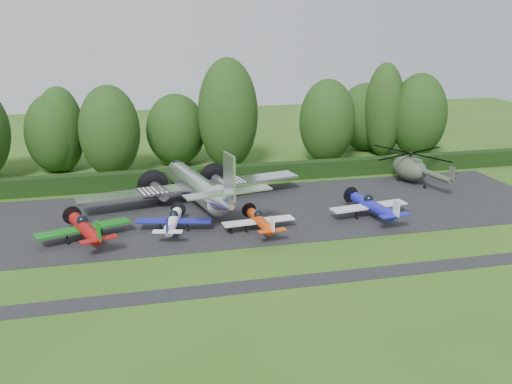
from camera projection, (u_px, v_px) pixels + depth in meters
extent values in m
plane|color=#2C5217|center=(233.00, 255.00, 46.56)|extent=(160.00, 160.00, 0.00)
cube|color=black|center=(213.00, 215.00, 55.86)|extent=(70.00, 18.00, 0.01)
cube|color=black|center=(249.00, 287.00, 40.98)|extent=(70.00, 2.00, 0.00)
cube|color=black|center=(198.00, 185.00, 66.10)|extent=(90.00, 1.60, 2.00)
cylinder|color=silver|center=(196.00, 186.00, 58.31)|extent=(2.48, 12.91, 2.48)
cone|color=silver|center=(188.00, 169.00, 65.03)|extent=(2.48, 1.61, 2.48)
cone|color=silver|center=(208.00, 204.00, 50.94)|extent=(2.48, 3.23, 2.48)
sphere|color=black|center=(189.00, 166.00, 63.92)|extent=(1.61, 1.61, 1.61)
cube|color=silver|center=(195.00, 186.00, 59.40)|extent=(23.68, 2.58, 0.24)
cube|color=white|center=(153.00, 188.00, 58.41)|extent=(2.80, 2.69, 0.05)
cube|color=white|center=(235.00, 182.00, 60.33)|extent=(2.80, 2.69, 0.05)
cylinder|color=silver|center=(161.00, 189.00, 59.31)|extent=(1.18, 3.44, 1.18)
cylinder|color=silver|center=(226.00, 185.00, 60.85)|extent=(1.18, 3.44, 1.18)
cylinder|color=black|center=(160.00, 183.00, 61.57)|extent=(3.44, 0.03, 3.44)
cylinder|color=black|center=(222.00, 179.00, 63.10)|extent=(3.44, 0.03, 3.44)
cube|color=silver|center=(209.00, 194.00, 49.80)|extent=(8.07, 1.51, 0.15)
cube|color=silver|center=(209.00, 179.00, 49.06)|extent=(0.19, 2.37, 4.09)
cylinder|color=black|center=(162.00, 201.00, 59.26)|extent=(0.27, 0.97, 0.97)
cylinder|color=black|center=(227.00, 197.00, 60.80)|extent=(0.27, 0.97, 0.97)
cylinder|color=black|center=(211.00, 234.00, 50.44)|extent=(0.19, 0.47, 0.47)
cylinder|color=maroon|center=(85.00, 229.00, 48.75)|extent=(1.10, 6.32, 1.10)
sphere|color=black|center=(85.00, 220.00, 49.24)|extent=(0.97, 0.97, 0.97)
cube|color=#0F6514|center=(86.00, 228.00, 49.33)|extent=(8.05, 1.49, 0.16)
cube|color=maroon|center=(83.00, 242.00, 45.14)|extent=(2.99, 0.80, 0.11)
cube|color=#0F6514|center=(82.00, 233.00, 44.81)|extent=(0.11, 0.92, 1.49)
cylinder|color=black|center=(87.00, 213.00, 52.54)|extent=(1.72, 0.02, 1.72)
cylinder|color=black|center=(68.00, 240.00, 49.04)|extent=(0.16, 0.51, 0.51)
cylinder|color=black|center=(104.00, 237.00, 49.71)|extent=(0.16, 0.51, 0.51)
cylinder|color=black|center=(88.00, 228.00, 51.84)|extent=(0.14, 0.46, 0.46)
cylinder|color=white|center=(173.00, 221.00, 51.06)|extent=(0.93, 5.31, 0.93)
sphere|color=black|center=(172.00, 215.00, 51.48)|extent=(0.81, 0.81, 0.81)
cube|color=navy|center=(173.00, 221.00, 51.55)|extent=(6.76, 1.26, 0.14)
cube|color=white|center=(177.00, 231.00, 48.03)|extent=(2.51, 0.68, 0.10)
cube|color=navy|center=(176.00, 225.00, 47.76)|extent=(0.10, 0.77, 1.26)
cylinder|color=black|center=(170.00, 209.00, 54.25)|extent=(1.45, 0.02, 1.45)
cylinder|color=black|center=(159.00, 231.00, 51.31)|extent=(0.14, 0.42, 0.42)
cylinder|color=black|center=(187.00, 228.00, 51.87)|extent=(0.14, 0.42, 0.42)
cylinder|color=black|center=(171.00, 222.00, 53.66)|extent=(0.12, 0.39, 0.39)
cylinder|color=#D53E0C|center=(260.00, 221.00, 51.15)|extent=(0.91, 5.20, 0.91)
sphere|color=black|center=(259.00, 215.00, 51.55)|extent=(0.79, 0.79, 0.79)
cube|color=white|center=(259.00, 221.00, 51.63)|extent=(6.62, 1.23, 0.13)
cube|color=#D53E0C|center=(269.00, 231.00, 48.18)|extent=(2.46, 0.66, 0.09)
cube|color=white|center=(269.00, 224.00, 47.91)|extent=(0.09, 0.76, 1.23)
cylinder|color=black|center=(252.00, 210.00, 54.27)|extent=(1.42, 0.02, 1.42)
cylinder|color=black|center=(246.00, 230.00, 51.39)|extent=(0.13, 0.42, 0.42)
cylinder|color=black|center=(273.00, 228.00, 51.94)|extent=(0.13, 0.42, 0.42)
cylinder|color=black|center=(254.00, 222.00, 53.69)|extent=(0.11, 0.38, 0.38)
cylinder|color=#1B1DA7|center=(372.00, 206.00, 54.60)|extent=(1.08, 6.21, 1.08)
sphere|color=black|center=(370.00, 199.00, 55.09)|extent=(0.95, 0.95, 0.95)
cube|color=silver|center=(370.00, 206.00, 55.18)|extent=(7.90, 1.47, 0.16)
cube|color=#1B1DA7|center=(390.00, 216.00, 51.06)|extent=(2.94, 0.79, 0.11)
cube|color=silver|center=(391.00, 209.00, 50.74)|extent=(0.11, 0.90, 1.47)
cylinder|color=black|center=(356.00, 194.00, 58.33)|extent=(1.69, 0.02, 1.69)
cylinder|color=black|center=(356.00, 216.00, 54.89)|extent=(0.16, 0.50, 0.50)
cylinder|color=black|center=(384.00, 214.00, 55.55)|extent=(0.16, 0.50, 0.50)
cylinder|color=black|center=(359.00, 207.00, 57.64)|extent=(0.14, 0.45, 0.45)
ellipsoid|color=#343E30|center=(409.00, 168.00, 66.68)|extent=(2.89, 5.30, 2.77)
cylinder|color=#343E30|center=(428.00, 175.00, 62.72)|extent=(0.65, 5.56, 0.65)
cube|color=#343E30|center=(443.00, 175.00, 59.80)|extent=(0.11, 0.83, 1.48)
cylinder|color=black|center=(410.00, 157.00, 66.27)|extent=(0.28, 0.28, 0.74)
cylinder|color=black|center=(411.00, 153.00, 66.15)|extent=(0.65, 0.65, 0.23)
cylinder|color=black|center=(411.00, 153.00, 66.15)|extent=(11.13, 11.13, 0.06)
cube|color=#343E30|center=(413.00, 161.00, 65.68)|extent=(0.83, 1.85, 0.65)
ellipsoid|color=black|center=(404.00, 165.00, 68.03)|extent=(1.76, 1.76, 1.59)
cylinder|color=black|center=(398.00, 179.00, 67.57)|extent=(0.17, 0.52, 0.52)
cylinder|color=black|center=(413.00, 178.00, 67.98)|extent=(0.17, 0.52, 0.52)
cylinder|color=black|center=(421.00, 187.00, 64.34)|extent=(0.15, 0.45, 0.45)
cylinder|color=#3F3326|center=(409.00, 167.00, 71.16)|extent=(0.13, 0.13, 1.30)
cylinder|color=#3F3326|center=(432.00, 166.00, 71.89)|extent=(0.13, 0.13, 1.30)
cube|color=beige|center=(421.00, 161.00, 71.31)|extent=(3.47, 0.09, 1.08)
cylinder|color=black|center=(364.00, 139.00, 83.18)|extent=(0.70, 0.70, 3.19)
ellipsoid|color=#1D3A12|center=(366.00, 117.00, 82.22)|extent=(8.04, 8.04, 9.74)
cylinder|color=black|center=(416.00, 143.00, 79.24)|extent=(0.70, 0.70, 3.77)
ellipsoid|color=#1D3A12|center=(419.00, 115.00, 78.11)|extent=(7.60, 7.60, 11.51)
cylinder|color=black|center=(63.00, 158.00, 71.36)|extent=(0.70, 0.70, 3.49)
ellipsoid|color=#1D3A12|center=(60.00, 130.00, 70.31)|extent=(5.80, 5.80, 10.67)
cylinder|color=black|center=(326.00, 149.00, 75.93)|extent=(0.70, 0.70, 3.62)
ellipsoid|color=#1D3A12|center=(327.00, 121.00, 74.84)|extent=(7.35, 7.35, 11.07)
cylinder|color=black|center=(177.00, 153.00, 74.76)|extent=(0.70, 0.70, 3.05)
ellipsoid|color=#1D3A12|center=(176.00, 130.00, 73.85)|extent=(7.68, 7.68, 9.31)
cylinder|color=black|center=(228.00, 151.00, 72.53)|extent=(0.70, 0.70, 4.59)
ellipsoid|color=#1D3A12|center=(228.00, 114.00, 71.16)|extent=(7.52, 7.52, 14.02)
cylinder|color=black|center=(112.00, 161.00, 69.32)|extent=(0.70, 0.70, 3.62)
ellipsoid|color=#1D3A12|center=(109.00, 131.00, 68.23)|extent=(7.27, 7.27, 11.07)
cylinder|color=black|center=(56.00, 159.00, 71.39)|extent=(0.70, 0.70, 3.19)
ellipsoid|color=#1D3A12|center=(54.00, 133.00, 70.43)|extent=(6.93, 6.93, 9.75)
cylinder|color=black|center=(382.00, 141.00, 79.70)|extent=(0.70, 0.70, 4.21)
ellipsoid|color=#1D3A12|center=(384.00, 110.00, 78.44)|extent=(5.46, 5.46, 12.86)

